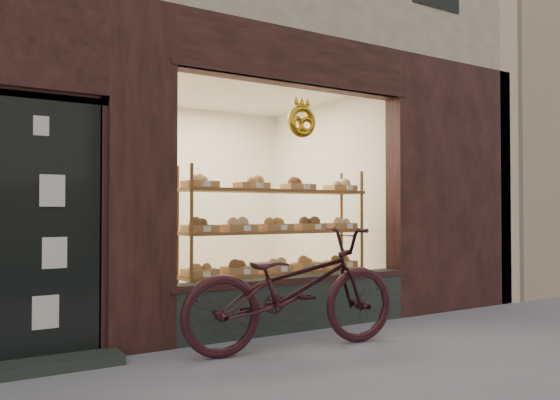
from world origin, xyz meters
TOP-DOWN VIEW (x-y plane):
  - ground at (0.00, 0.00)m, footprint 90.00×90.00m
  - neighbor_right at (9.60, 5.50)m, footprint 12.00×7.00m
  - display_shelf at (0.45, 2.55)m, footprint 2.20×0.45m
  - bicycle at (-0.02, 1.45)m, footprint 2.12×0.94m

SIDE VIEW (x-z plane):
  - ground at x=0.00m, z-range 0.00..0.00m
  - bicycle at x=-0.02m, z-range 0.00..1.08m
  - display_shelf at x=0.45m, z-range 0.01..1.71m
  - neighbor_right at x=9.60m, z-range 0.00..9.00m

